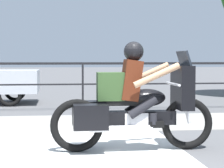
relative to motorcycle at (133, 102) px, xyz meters
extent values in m
plane|color=#565659|center=(-0.46, -0.57, -0.71)|extent=(120.00, 120.00, 0.00)
cube|color=#99968E|center=(-0.46, 2.83, -0.70)|extent=(44.00, 2.40, 0.01)
cube|color=silver|center=(-0.71, -0.77, -0.70)|extent=(2.91, 6.00, 0.01)
cube|color=black|center=(-0.46, 4.90, 0.51)|extent=(36.00, 0.04, 0.06)
cube|color=black|center=(-0.46, 4.90, -0.02)|extent=(36.00, 0.03, 0.04)
cylinder|color=black|center=(-0.46, 4.90, -0.08)|extent=(0.05, 0.05, 1.25)
torus|color=black|center=(0.81, 0.00, -0.32)|extent=(0.77, 0.11, 0.77)
torus|color=black|center=(-0.81, 0.00, -0.32)|extent=(0.77, 0.11, 0.77)
cube|color=black|center=(0.00, 0.00, -0.22)|extent=(1.24, 0.22, 0.20)
cube|color=silver|center=(0.03, 0.00, -0.27)|extent=(0.34, 0.26, 0.26)
ellipsoid|color=black|center=(0.20, 0.00, 0.07)|extent=(0.57, 0.30, 0.26)
cube|color=black|center=(-0.16, 0.00, 0.01)|extent=(0.72, 0.28, 0.08)
cube|color=black|center=(0.73, 0.00, 0.22)|extent=(0.20, 0.62, 0.64)
cube|color=#1E232B|center=(0.75, 0.00, 0.63)|extent=(0.10, 0.53, 0.24)
cylinder|color=silver|center=(0.59, 0.00, 0.27)|extent=(0.04, 0.70, 0.04)
cylinder|color=silver|center=(-0.19, -0.16, -0.35)|extent=(0.89, 0.09, 0.09)
cube|color=black|center=(-0.63, -0.24, -0.17)|extent=(0.48, 0.28, 0.35)
cube|color=black|center=(-0.63, 0.24, -0.17)|extent=(0.48, 0.28, 0.35)
cylinder|color=silver|center=(0.78, 0.00, -0.05)|extent=(0.18, 0.06, 0.54)
cube|color=#4C1E0F|center=(-0.03, 0.00, 0.33)|extent=(0.32, 0.36, 0.61)
sphere|color=tan|center=(0.01, 0.00, 0.72)|extent=(0.23, 0.23, 0.23)
sphere|color=black|center=(0.01, 0.00, 0.74)|extent=(0.29, 0.29, 0.29)
cylinder|color=black|center=(0.12, -0.15, -0.05)|extent=(0.44, 0.13, 0.34)
cylinder|color=black|center=(0.27, -0.15, -0.22)|extent=(0.11, 0.11, 0.16)
cube|color=black|center=(0.32, -0.15, -0.30)|extent=(0.20, 0.10, 0.09)
cylinder|color=black|center=(0.12, 0.15, -0.05)|extent=(0.44, 0.13, 0.34)
cylinder|color=black|center=(0.27, 0.15, -0.22)|extent=(0.11, 0.11, 0.16)
cube|color=black|center=(0.32, 0.15, -0.30)|extent=(0.20, 0.10, 0.09)
cylinder|color=tan|center=(0.28, -0.30, 0.40)|extent=(0.66, 0.09, 0.36)
cylinder|color=tan|center=(0.28, 0.30, 0.40)|extent=(0.66, 0.09, 0.36)
cube|color=#2D4723|center=(-0.33, 0.00, 0.24)|extent=(0.38, 0.31, 0.40)
torus|color=black|center=(-2.44, 6.17, -0.36)|extent=(0.69, 0.11, 0.69)
torus|color=black|center=(-2.44, 7.73, -0.36)|extent=(0.69, 0.11, 0.69)
camera|label=1|loc=(-1.06, -6.21, 0.64)|focal=70.00mm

